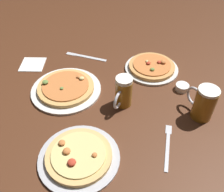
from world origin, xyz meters
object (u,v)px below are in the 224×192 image
Objects in this scene: beer_mug_dark at (204,103)px; knife_right at (86,57)px; pizza_plate_near at (79,156)px; napkin_folded at (33,64)px; ramekin_sauce at (182,87)px; fork_left at (168,145)px; pizza_plate_side at (66,88)px; beer_mug_amber at (123,92)px; pizza_plate_far at (152,67)px.

knife_right is (-0.55, 0.44, -0.07)m from beer_mug_dark.
pizza_plate_near is 2.35× the size of napkin_folded.
ramekin_sauce is 0.57m from knife_right.
beer_mug_dark is 0.91m from napkin_folded.
ramekin_sauce reaches higher than fork_left.
pizza_plate_near is at bearing -138.05° from ramekin_sauce.
pizza_plate_side is at bearing 106.23° from pizza_plate_near.
pizza_plate_far is at bearing 59.99° from beer_mug_amber.
fork_left is at bearing -52.48° from beer_mug_amber.
beer_mug_amber is 1.14× the size of napkin_folded.
ramekin_sauce is at bearing -13.12° from napkin_folded.
fork_left is at bearing 11.45° from pizza_plate_near.
pizza_plate_side is (-0.11, 0.38, -0.00)m from pizza_plate_near.
knife_right is at bearing 151.88° from ramekin_sauce.
fork_left and knife_right have the same top height.
ramekin_sauce is 0.36m from fork_left.
ramekin_sauce is at bearing -49.74° from pizza_plate_far.
pizza_plate_side reaches higher than fork_left.
pizza_plate_near reaches higher than napkin_folded.
pizza_plate_far is at bearing 60.60° from pizza_plate_near.
pizza_plate_far is 1.18× the size of knife_right.
knife_right is (-0.39, 0.60, 0.00)m from fork_left.
pizza_plate_side is 0.30m from knife_right.
pizza_plate_side is at bearing -102.27° from knife_right.
beer_mug_amber is at bearing 127.52° from fork_left.
knife_right is at bearing 122.62° from fork_left.
beer_mug_dark is at bearing 25.25° from pizza_plate_near.
ramekin_sauce reaches higher than napkin_folded.
pizza_plate_far and pizza_plate_side have the same top height.
fork_left is at bearing -37.80° from napkin_folded.
beer_mug_dark reaches higher than pizza_plate_near.
knife_right is (0.28, 0.08, -0.00)m from napkin_folded.
pizza_plate_side is 0.63m from beer_mug_dark.
pizza_plate_near is at bearing -119.40° from pizza_plate_far.
beer_mug_dark is 0.64× the size of knife_right.
pizza_plate_side is at bearing 163.01° from beer_mug_amber.
beer_mug_dark is 0.19m from ramekin_sauce.
beer_mug_amber is 2.31× the size of ramekin_sauce.
knife_right is (-0.37, 0.11, -0.01)m from pizza_plate_far.
beer_mug_amber is at bearing 169.79° from beer_mug_dark.
fork_left is 0.93× the size of knife_right.
pizza_plate_near is 1.37× the size of fork_left.
ramekin_sauce is 0.49× the size of napkin_folded.
napkin_folded is 0.30m from knife_right.
fork_left is 0.72m from knife_right.
pizza_plate_near reaches higher than fork_left.
pizza_plate_far is 0.84× the size of pizza_plate_side.
pizza_plate_side is at bearing 145.23° from fork_left.
ramekin_sauce is 0.29× the size of fork_left.
napkin_folded is 0.54× the size of knife_right.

